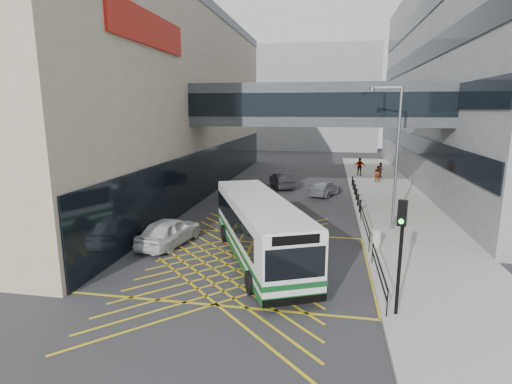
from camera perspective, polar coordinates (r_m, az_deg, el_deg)
The scene contains 18 objects.
ground at distance 19.57m, azimuth -2.14°, elevation -9.84°, with size 120.00×120.00×0.00m, color #333335.
building_whsmith at distance 40.28m, azimuth -23.20°, elevation 11.96°, with size 24.17×42.00×16.00m.
building_far at distance 78.01m, azimuth 6.14°, elevation 13.00°, with size 28.00×16.00×18.00m, color gray.
skybridge at distance 29.78m, azimuth 8.68°, elevation 12.19°, with size 20.00×4.10×3.00m.
pavement at distance 33.89m, azimuth 18.65°, elevation -1.01°, with size 6.00×54.00×0.16m, color #ACA79E.
box_junction at distance 19.57m, azimuth -2.14°, elevation -9.83°, with size 12.00×9.00×0.01m.
bus at distance 19.30m, azimuth 0.42°, elevation -5.07°, with size 6.56×10.83×3.01m.
car_white at distance 22.07m, azimuth -12.28°, elevation -5.46°, with size 1.98×4.85×1.54m, color silver.
car_dark at distance 37.21m, azimuth 3.68°, elevation 1.66°, with size 1.75×4.48×1.40m, color black.
car_silver at distance 34.42m, azimuth 9.81°, elevation 0.58°, with size 1.72×4.08×1.27m, color #93959B.
traffic_light at distance 14.32m, azimuth 19.97°, elevation -6.65°, with size 0.33×0.49×4.14m.
street_lamp at distance 24.56m, azimuth 19.13°, elevation 5.72°, with size 1.84×0.87×8.31m.
litter_bin at distance 21.83m, azimuth 16.76°, elevation -6.35°, with size 0.52×0.52×0.89m, color #ADA89E.
kerb_railings at distance 20.65m, azimuth 15.99°, elevation -6.55°, with size 0.05×12.54×1.00m.
bollards at distance 33.49m, azimuth 14.05°, elevation 0.04°, with size 0.14×10.14×0.90m.
pedestrian_a at distance 40.84m, azimuth 16.97°, elevation 2.46°, with size 0.65×0.46×1.63m, color gray.
pedestrian_b at distance 43.93m, azimuth 17.39°, elevation 3.02°, with size 0.77×0.45×1.57m, color gray.
pedestrian_c at distance 44.60m, azimuth 14.60°, elevation 3.52°, with size 1.13×0.54×1.90m, color gray.
Camera 1 is at (3.99, -17.76, 7.20)m, focal length 28.00 mm.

